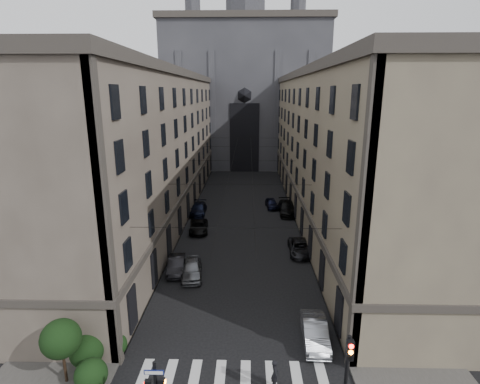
# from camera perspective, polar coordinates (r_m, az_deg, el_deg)

# --- Properties ---
(sidewalk_left) EXTENTS (7.00, 80.00, 0.15)m
(sidewalk_left) POSITION_cam_1_polar(r_m,az_deg,el_deg) (52.96, -11.14, -2.99)
(sidewalk_left) COLOR #383533
(sidewalk_left) RESTS_ON ground
(sidewalk_right) EXTENTS (7.00, 80.00, 0.15)m
(sidewalk_right) POSITION_cam_1_polar(r_m,az_deg,el_deg) (52.63, 11.83, -3.14)
(sidewalk_right) COLOR #383533
(sidewalk_right) RESTS_ON ground
(zebra_crossing) EXTENTS (11.00, 3.20, 0.01)m
(zebra_crossing) POSITION_cam_1_polar(r_m,az_deg,el_deg) (24.33, -1.12, -26.64)
(zebra_crossing) COLOR beige
(zebra_crossing) RESTS_ON ground
(building_left) EXTENTS (13.60, 60.60, 18.85)m
(building_left) POSITION_cam_1_polar(r_m,az_deg,el_deg) (51.65, -14.87, 6.91)
(building_left) COLOR #50473E
(building_left) RESTS_ON ground
(building_right) EXTENTS (13.60, 60.60, 18.85)m
(building_right) POSITION_cam_1_polar(r_m,az_deg,el_deg) (51.21, 15.64, 6.79)
(building_right) COLOR brown
(building_right) RESTS_ON ground
(gothic_tower) EXTENTS (35.00, 23.00, 58.00)m
(gothic_tower) POSITION_cam_1_polar(r_m,az_deg,el_deg) (88.14, 0.78, 16.05)
(gothic_tower) COLOR #2D2D33
(gothic_tower) RESTS_ON ground
(traffic_light_right) EXTENTS (0.34, 0.50, 5.20)m
(traffic_light_right) POSITION_cam_1_polar(r_m,az_deg,el_deg) (20.40, 16.00, -24.83)
(traffic_light_right) COLOR black
(traffic_light_right) RESTS_ON ground
(shrub_cluster) EXTENTS (3.90, 4.40, 3.90)m
(shrub_cluster) POSITION_cam_1_polar(r_m,az_deg,el_deg) (25.06, -23.07, -21.34)
(shrub_cluster) COLOR black
(shrub_cluster) RESTS_ON sidewalk_left
(tram_wires) EXTENTS (14.00, 60.00, 0.43)m
(tram_wires) POSITION_cam_1_polar(r_m,az_deg,el_deg) (49.61, 0.31, 4.64)
(tram_wires) COLOR black
(tram_wires) RESTS_ON ground
(car_left_near) EXTENTS (2.33, 4.67, 1.53)m
(car_left_near) POSITION_cam_1_polar(r_m,az_deg,el_deg) (34.65, -7.35, -11.53)
(car_left_near) COLOR slate
(car_left_near) RESTS_ON ground
(car_left_midnear) EXTENTS (1.91, 4.34, 1.39)m
(car_left_midnear) POSITION_cam_1_polar(r_m,az_deg,el_deg) (35.74, -9.69, -10.89)
(car_left_midnear) COLOR black
(car_left_midnear) RESTS_ON ground
(car_left_midfar) EXTENTS (2.55, 4.79, 1.28)m
(car_left_midfar) POSITION_cam_1_polar(r_m,az_deg,el_deg) (45.06, -6.31, -5.26)
(car_left_midfar) COLOR black
(car_left_midfar) RESTS_ON ground
(car_left_far) EXTENTS (2.07, 4.98, 1.44)m
(car_left_far) POSITION_cam_1_polar(r_m,az_deg,el_deg) (51.39, -6.36, -2.60)
(car_left_far) COLOR black
(car_left_far) RESTS_ON ground
(car_right_near) EXTENTS (1.76, 4.59, 1.49)m
(car_right_near) POSITION_cam_1_polar(r_m,az_deg,el_deg) (26.99, 11.34, -20.18)
(car_right_near) COLOR gray
(car_right_near) RESTS_ON ground
(car_right_midnear) EXTENTS (2.30, 4.80, 1.32)m
(car_right_midnear) POSITION_cam_1_polar(r_m,az_deg,el_deg) (39.46, 9.10, -8.35)
(car_right_midnear) COLOR black
(car_right_midnear) RESTS_ON ground
(car_right_midfar) EXTENTS (2.33, 5.71, 1.65)m
(car_right_midfar) POSITION_cam_1_polar(r_m,az_deg,el_deg) (51.58, 7.21, -2.43)
(car_right_midfar) COLOR black
(car_right_midfar) RESTS_ON ground
(car_right_far) EXTENTS (1.93, 4.01, 1.32)m
(car_right_far) POSITION_cam_1_polar(r_m,az_deg,el_deg) (54.04, 4.84, -1.74)
(car_right_far) COLOR black
(car_right_far) RESTS_ON ground
(pedestrian) EXTENTS (0.47, 0.67, 1.73)m
(pedestrian) POSITION_cam_1_polar(r_m,az_deg,el_deg) (23.42, 5.33, -25.88)
(pedestrian) COLOR black
(pedestrian) RESTS_ON ground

